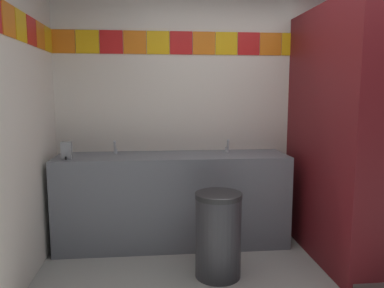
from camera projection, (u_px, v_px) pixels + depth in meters
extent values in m
cube|color=silver|center=(247.00, 98.00, 3.91)|extent=(3.90, 0.08, 2.85)
cube|color=orange|center=(63.00, 41.00, 3.61)|extent=(0.22, 0.01, 0.22)
cube|color=yellow|center=(87.00, 42.00, 3.64)|extent=(0.22, 0.01, 0.22)
cube|color=red|center=(111.00, 42.00, 3.66)|extent=(0.22, 0.01, 0.22)
cube|color=orange|center=(135.00, 42.00, 3.68)|extent=(0.22, 0.01, 0.22)
cube|color=yellow|center=(158.00, 43.00, 3.70)|extent=(0.22, 0.01, 0.22)
cube|color=red|center=(181.00, 43.00, 3.72)|extent=(0.22, 0.01, 0.22)
cube|color=orange|center=(204.00, 43.00, 3.75)|extent=(0.22, 0.01, 0.22)
cube|color=yellow|center=(226.00, 43.00, 3.77)|extent=(0.22, 0.01, 0.22)
cube|color=red|center=(249.00, 44.00, 3.79)|extent=(0.22, 0.01, 0.22)
cube|color=orange|center=(271.00, 44.00, 3.81)|extent=(0.22, 0.01, 0.22)
cube|color=yellow|center=(292.00, 44.00, 3.84)|extent=(0.22, 0.01, 0.22)
cube|color=red|center=(314.00, 45.00, 3.86)|extent=(0.22, 0.01, 0.22)
cube|color=orange|center=(335.00, 45.00, 3.88)|extent=(0.22, 0.01, 0.22)
cube|color=yellow|center=(356.00, 45.00, 3.90)|extent=(0.22, 0.01, 0.22)
cube|color=red|center=(377.00, 45.00, 3.92)|extent=(0.22, 0.01, 0.22)
cube|color=orange|center=(9.00, 20.00, 2.55)|extent=(0.01, 0.22, 0.22)
cube|color=yellow|center=(21.00, 26.00, 2.78)|extent=(0.01, 0.22, 0.22)
cube|color=red|center=(32.00, 31.00, 3.02)|extent=(0.01, 0.22, 0.22)
cube|color=orange|center=(41.00, 36.00, 3.26)|extent=(0.01, 0.22, 0.22)
cube|color=yellow|center=(48.00, 40.00, 3.49)|extent=(0.01, 0.22, 0.22)
cube|color=slate|center=(173.00, 200.00, 3.66)|extent=(2.21, 0.55, 0.89)
cube|color=slate|center=(171.00, 155.00, 3.86)|extent=(2.21, 0.03, 0.08)
cylinder|color=#F4EECC|center=(114.00, 162.00, 3.52)|extent=(0.34, 0.34, 0.10)
cylinder|color=#F4EECC|center=(230.00, 160.00, 3.63)|extent=(0.34, 0.34, 0.10)
cylinder|color=silver|center=(116.00, 152.00, 3.65)|extent=(0.04, 0.04, 0.05)
cylinder|color=silver|center=(115.00, 145.00, 3.59)|extent=(0.02, 0.06, 0.09)
cylinder|color=silver|center=(227.00, 150.00, 3.75)|extent=(0.04, 0.04, 0.05)
cylinder|color=silver|center=(228.00, 144.00, 3.70)|extent=(0.02, 0.06, 0.09)
cube|color=gray|center=(67.00, 151.00, 3.34)|extent=(0.09, 0.07, 0.16)
cylinder|color=black|center=(66.00, 158.00, 3.30)|extent=(0.02, 0.02, 0.03)
cube|color=maroon|center=(317.00, 135.00, 3.28)|extent=(0.04, 1.38, 2.22)
cylinder|color=silver|center=(361.00, 130.00, 2.60)|extent=(0.02, 0.02, 0.10)
cylinder|color=white|center=(357.00, 223.00, 3.71)|extent=(0.38, 0.38, 0.40)
torus|color=white|center=(358.00, 202.00, 3.68)|extent=(0.39, 0.39, 0.05)
cube|color=white|center=(348.00, 181.00, 3.87)|extent=(0.34, 0.17, 0.34)
cylinder|color=#333338|center=(218.00, 237.00, 3.01)|extent=(0.37, 0.37, 0.65)
cylinder|color=#262628|center=(219.00, 196.00, 2.96)|extent=(0.38, 0.38, 0.04)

